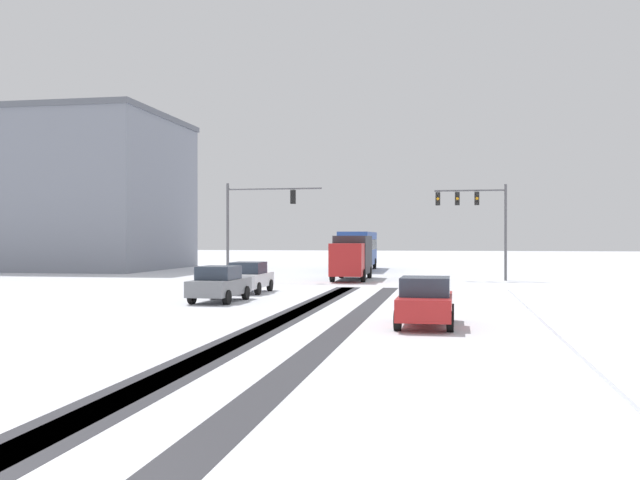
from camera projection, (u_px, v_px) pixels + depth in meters
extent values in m
cube|color=#38383D|center=(269.00, 324.00, 24.15)|extent=(1.06, 35.89, 0.01)
cube|color=#38383D|center=(346.00, 325.00, 23.67)|extent=(0.89, 35.89, 0.01)
cube|color=#38383D|center=(279.00, 324.00, 24.08)|extent=(1.10, 35.89, 0.01)
cube|color=white|center=(629.00, 337.00, 20.55)|extent=(4.00, 35.89, 0.12)
cylinder|color=#56565B|center=(506.00, 232.00, 48.29)|extent=(0.18, 0.18, 6.50)
cylinder|color=#56565B|center=(470.00, 190.00, 48.69)|extent=(4.75, 0.15, 0.12)
cube|color=black|center=(477.00, 199.00, 48.61)|extent=(0.32, 0.24, 0.90)
sphere|color=black|center=(477.00, 194.00, 48.45)|extent=(0.20, 0.20, 0.20)
sphere|color=orange|center=(477.00, 198.00, 48.45)|extent=(0.20, 0.20, 0.20)
sphere|color=black|center=(477.00, 203.00, 48.45)|extent=(0.20, 0.20, 0.20)
cube|color=black|center=(457.00, 199.00, 48.83)|extent=(0.32, 0.24, 0.90)
sphere|color=black|center=(457.00, 194.00, 48.67)|extent=(0.20, 0.20, 0.20)
sphere|color=orange|center=(457.00, 199.00, 48.67)|extent=(0.20, 0.20, 0.20)
sphere|color=black|center=(457.00, 203.00, 48.67)|extent=(0.20, 0.20, 0.20)
cube|color=black|center=(438.00, 199.00, 49.06)|extent=(0.32, 0.24, 0.90)
sphere|color=black|center=(438.00, 194.00, 48.90)|extent=(0.20, 0.20, 0.20)
sphere|color=orange|center=(438.00, 199.00, 48.90)|extent=(0.20, 0.20, 0.20)
sphere|color=black|center=(438.00, 203.00, 48.90)|extent=(0.20, 0.20, 0.20)
cylinder|color=#56565B|center=(228.00, 232.00, 47.62)|extent=(0.18, 0.18, 6.50)
cylinder|color=#56565B|center=(274.00, 189.00, 47.00)|extent=(6.37, 0.19, 0.12)
cube|color=black|center=(293.00, 197.00, 46.76)|extent=(0.32, 0.24, 0.90)
sphere|color=black|center=(294.00, 193.00, 46.92)|extent=(0.20, 0.20, 0.20)
sphere|color=orange|center=(294.00, 197.00, 46.92)|extent=(0.20, 0.20, 0.20)
sphere|color=black|center=(294.00, 202.00, 46.92)|extent=(0.20, 0.20, 0.20)
cube|color=silver|center=(249.00, 280.00, 37.66)|extent=(1.73, 4.11, 0.70)
cube|color=#2D3847|center=(248.00, 268.00, 37.51)|extent=(1.57, 1.91, 0.60)
cylinder|color=black|center=(241.00, 285.00, 39.05)|extent=(0.23, 0.64, 0.64)
cylinder|color=black|center=(270.00, 285.00, 38.78)|extent=(0.23, 0.64, 0.64)
cylinder|color=black|center=(227.00, 288.00, 36.55)|extent=(0.23, 0.64, 0.64)
cylinder|color=black|center=(258.00, 289.00, 36.27)|extent=(0.23, 0.64, 0.64)
cube|color=slate|center=(220.00, 287.00, 32.38)|extent=(1.86, 4.16, 0.70)
cube|color=#2D3847|center=(219.00, 273.00, 32.23)|extent=(1.64, 1.96, 0.60)
cylinder|color=black|center=(213.00, 292.00, 33.79)|extent=(0.25, 0.65, 0.64)
cylinder|color=black|center=(246.00, 293.00, 33.44)|extent=(0.25, 0.65, 0.64)
cylinder|color=black|center=(192.00, 297.00, 31.31)|extent=(0.25, 0.65, 0.64)
cylinder|color=black|center=(227.00, 297.00, 30.96)|extent=(0.25, 0.65, 0.64)
cube|color=red|center=(425.00, 306.00, 23.45)|extent=(1.73, 4.11, 0.70)
cube|color=#2D3847|center=(425.00, 286.00, 23.30)|extent=(1.58, 1.91, 0.60)
cylinder|color=black|center=(403.00, 312.00, 24.85)|extent=(0.23, 0.64, 0.64)
cylinder|color=black|center=(451.00, 313.00, 24.55)|extent=(0.23, 0.64, 0.64)
cylinder|color=black|center=(398.00, 320.00, 22.35)|extent=(0.23, 0.64, 0.64)
cylinder|color=black|center=(450.00, 322.00, 22.05)|extent=(0.23, 0.64, 0.64)
cube|color=#284793|center=(358.00, 248.00, 63.29)|extent=(2.87, 11.08, 2.90)
cube|color=#283342|center=(358.00, 245.00, 63.29)|extent=(2.88, 10.20, 0.90)
cylinder|color=black|center=(368.00, 267.00, 59.32)|extent=(0.33, 0.97, 0.96)
cylinder|color=black|center=(340.00, 267.00, 59.66)|extent=(0.33, 0.97, 0.96)
cylinder|color=black|center=(374.00, 264.00, 66.39)|extent=(0.33, 0.97, 0.96)
cylinder|color=black|center=(349.00, 263.00, 66.74)|extent=(0.33, 0.97, 0.96)
cube|color=red|center=(347.00, 260.00, 46.20)|extent=(2.15, 2.25, 2.10)
cube|color=#333338|center=(353.00, 254.00, 49.85)|extent=(2.32, 5.25, 2.60)
cylinder|color=black|center=(363.00, 276.00, 46.48)|extent=(0.30, 0.85, 0.84)
cylinder|color=black|center=(332.00, 275.00, 46.79)|extent=(0.30, 0.85, 0.84)
cylinder|color=black|center=(369.00, 272.00, 51.11)|extent=(0.30, 0.85, 0.84)
cylinder|color=black|center=(341.00, 272.00, 51.43)|extent=(0.30, 0.85, 0.84)
cube|color=gray|center=(19.00, 196.00, 67.51)|extent=(29.48, 16.28, 13.57)
cube|color=slate|center=(18.00, 122.00, 67.49)|extent=(29.78, 16.58, 0.50)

